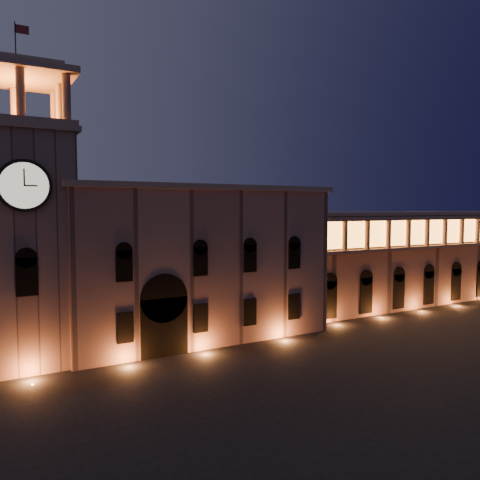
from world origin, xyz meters
The scene contains 5 objects.
ground centered at (0.00, 0.00, 0.00)m, with size 160.00×160.00×0.00m, color black.
government_building centered at (-2.08, 21.93, 8.77)m, with size 30.80×12.80×17.60m.
clock_tower centered at (-20.50, 20.98, 12.50)m, with size 9.80×9.80×32.40m.
colonnade_wing centered at (32.00, 23.92, 7.33)m, with size 40.60×11.50×14.50m.
secondary_building centered at (58.00, 30.00, 7.00)m, with size 20.00×12.00×14.00m, color #7A584E.
Camera 1 is at (-24.03, -28.34, 15.01)m, focal length 35.00 mm.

